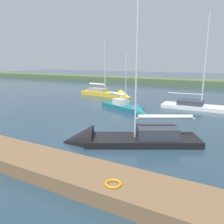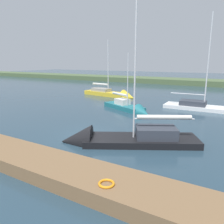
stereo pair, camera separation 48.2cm
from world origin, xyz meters
name	(u,v)px [view 1 (the left image)]	position (x,y,z in m)	size (l,w,h in m)	color
ground_plane	(90,136)	(0.00, 0.00, 0.00)	(200.00, 200.00, 0.00)	#263D4C
far_shoreline	(190,84)	(0.00, -42.53, 0.00)	(180.00, 8.00, 2.40)	#4C603D
dock_pier	(31,160)	(0.00, 5.48, 0.33)	(25.56, 2.48, 0.67)	brown
life_ring_buoy	(113,184)	(-5.18, 5.98, 0.72)	(0.66, 0.66, 0.10)	orange
sailboat_behind_pier	(215,109)	(-7.54, -13.87, 0.12)	(9.66, 2.70, 11.64)	white
sailboat_outer_mooring	(118,140)	(-2.52, 0.31, 0.21)	(9.12, 6.33, 10.87)	black
sailboat_far_right	(128,109)	(1.07, -9.22, 0.17)	(6.88, 4.41, 7.16)	#1E6B75
sailboat_near_dock	(109,95)	(7.91, -17.16, 0.24)	(9.40, 3.47, 9.51)	gold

